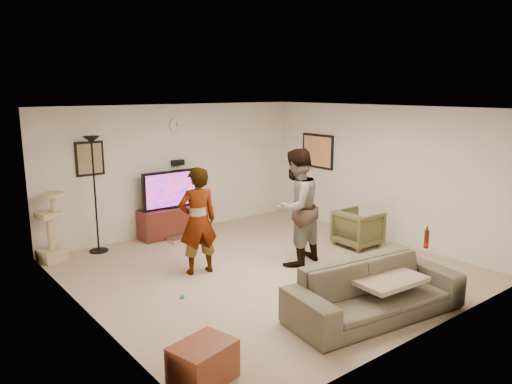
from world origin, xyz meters
TOP-DOWN VIEW (x-y plane):
  - floor at (0.00, 0.00)m, footprint 5.50×5.50m
  - ceiling at (0.00, 0.00)m, footprint 5.50×5.50m
  - wall_back at (0.00, 2.75)m, footprint 5.50×0.04m
  - wall_front at (0.00, -2.75)m, footprint 5.50×0.04m
  - wall_left at (-2.75, 0.00)m, footprint 0.04×5.50m
  - wall_right at (2.75, 0.00)m, footprint 0.04×5.50m
  - wall_clock at (0.00, 2.72)m, footprint 0.26×0.04m
  - wall_speaker at (0.00, 2.69)m, footprint 0.25×0.10m
  - picture_back at (-1.70, 2.73)m, footprint 0.42×0.03m
  - picture_right at (2.73, 1.60)m, footprint 0.03×0.78m
  - tv_stand at (-0.25, 2.50)m, footprint 1.33×0.45m
  - console_box at (-0.34, 2.11)m, footprint 0.40×0.30m
  - tv at (-0.25, 2.50)m, footprint 1.21×0.08m
  - tv_screen at (-0.25, 2.46)m, footprint 1.11×0.01m
  - floor_lamp at (-1.75, 2.46)m, footprint 0.32×0.32m
  - cat_tree at (-2.53, 2.46)m, footprint 0.45×0.45m
  - person_left at (-0.90, 0.51)m, footprint 0.67×0.50m
  - person_right at (0.53, -0.11)m, footprint 1.04×0.88m
  - sofa at (0.03, -2.11)m, footprint 2.39×1.21m
  - throw_blanket at (0.21, -2.11)m, footprint 0.95×0.76m
  - beer_bottle at (1.08, -2.11)m, footprint 0.06×0.06m
  - armchair at (2.05, -0.14)m, footprint 0.74×0.72m
  - side_table at (-2.40, -1.97)m, footprint 0.67×0.56m
  - toy_ball at (-1.58, -0.16)m, footprint 0.06×0.06m

SIDE VIEW (x-z plane):
  - floor at x=0.00m, z-range -0.02..0.00m
  - toy_ball at x=-1.58m, z-range 0.00..0.06m
  - console_box at x=-0.34m, z-range 0.00..0.07m
  - side_table at x=-2.40m, z-range 0.00..0.39m
  - tv_stand at x=-0.25m, z-range 0.00..0.55m
  - armchair at x=2.05m, z-range 0.00..0.66m
  - sofa at x=0.03m, z-range 0.00..0.67m
  - throw_blanket at x=0.21m, z-range 0.42..0.48m
  - cat_tree at x=-2.53m, z-range 0.00..1.15m
  - beer_bottle at x=1.08m, z-range 0.67..0.92m
  - person_left at x=-0.90m, z-range 0.00..1.65m
  - tv at x=-0.25m, z-range 0.55..1.27m
  - tv_screen at x=-0.25m, z-range 0.60..1.23m
  - person_right at x=0.53m, z-range 0.00..1.87m
  - floor_lamp at x=-1.75m, z-range 0.00..2.01m
  - wall_back at x=0.00m, z-range 0.00..2.50m
  - wall_front at x=0.00m, z-range 0.00..2.50m
  - wall_left at x=-2.75m, z-range 0.00..2.50m
  - wall_right at x=2.75m, z-range 0.00..2.50m
  - wall_speaker at x=0.00m, z-range 1.33..1.43m
  - picture_right at x=2.73m, z-range 1.19..1.81m
  - picture_back at x=-1.70m, z-range 1.34..1.86m
  - wall_clock at x=0.00m, z-range 1.97..2.23m
  - ceiling at x=0.00m, z-range 2.50..2.52m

